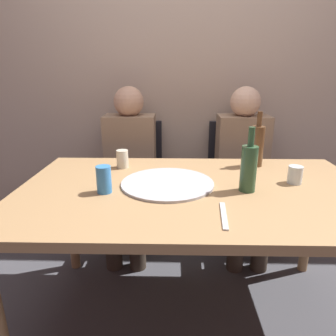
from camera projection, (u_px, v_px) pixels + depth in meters
The scene contains 14 objects.
ground_plane at pixel (191, 316), 1.63m from camera, with size 8.00×8.00×0.00m, color #424247.
back_wall at pixel (188, 66), 2.27m from camera, with size 6.00×0.10×2.60m, color #BCA893.
dining_table at pixel (195, 202), 1.42m from camera, with size 1.65×0.96×0.75m.
pizza_tray at pixel (168, 183), 1.43m from camera, with size 0.44×0.44×0.01m, color #ADADB2.
wine_bottle at pixel (249, 167), 1.32m from camera, with size 0.07×0.07×0.29m.
beer_bottle at pixel (257, 145), 1.68m from camera, with size 0.07×0.07×0.31m.
tumbler_near at pixel (122, 159), 1.67m from camera, with size 0.07×0.07×0.10m, color beige.
tumbler_far at pixel (295, 175), 1.44m from camera, with size 0.07×0.07×0.09m, color silver.
soda_can at pixel (104, 179), 1.32m from camera, with size 0.07×0.07×0.12m, color #337AC1.
table_knife at pixel (224, 215), 1.12m from camera, with size 0.22×0.02×0.01m, color #B7B7BC.
chair_left at pixel (133, 173), 2.32m from camera, with size 0.44×0.44×0.90m.
chair_right at pixel (238, 174), 2.30m from camera, with size 0.44×0.44×0.90m.
guest_in_sweater at pixel (129, 163), 2.13m from camera, with size 0.36×0.56×1.17m.
guest_in_beanie at pixel (244, 164), 2.12m from camera, with size 0.36×0.56×1.17m.
Camera 1 is at (-0.10, -1.30, 1.27)m, focal length 32.07 mm.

